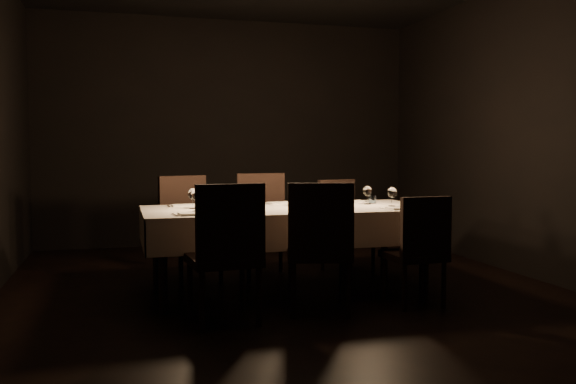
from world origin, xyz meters
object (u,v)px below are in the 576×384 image
object	(u,v)px
chair_far_left	(188,224)
chair_far_center	(263,220)
chair_near_left	(226,248)
chair_far_right	(343,221)
dining_table	(288,216)
chair_near_right	(419,246)
chair_near_center	(320,243)

from	to	relation	value
chair_far_left	chair_far_center	xyz separation A→B (m)	(0.76, 0.05, 0.01)
chair_near_left	chair_far_right	bearing A→B (deg)	-137.33
dining_table	chair_far_center	bearing A→B (deg)	92.46
chair_near_left	chair_far_right	world-z (taller)	chair_near_left
chair_far_left	chair_far_right	bearing A→B (deg)	-14.66
dining_table	chair_near_right	size ratio (longest dim) A/B	2.79
chair_near_left	chair_far_left	xyz separation A→B (m)	(-0.10, 1.60, -0.01)
dining_table	chair_far_center	distance (m)	0.81
chair_near_right	chair_far_left	size ratio (longest dim) A/B	0.89
chair_near_left	chair_far_left	world-z (taller)	chair_near_left
dining_table	chair_near_left	xyz separation A→B (m)	(-0.70, -0.84, -0.12)
chair_near_right	chair_far_center	xyz separation A→B (m)	(-0.92, 1.56, 0.06)
dining_table	chair_far_left	distance (m)	1.11
chair_far_left	chair_far_center	distance (m)	0.76
chair_near_right	chair_far_left	xyz separation A→B (m)	(-1.68, 1.51, 0.05)
chair_far_center	dining_table	bearing A→B (deg)	-86.29
chair_near_center	chair_far_center	bearing A→B (deg)	-73.07
chair_near_center	chair_near_right	world-z (taller)	chair_near_center
chair_far_right	dining_table	bearing A→B (deg)	-151.49
chair_near_left	chair_far_right	xyz separation A→B (m)	(1.53, 1.69, -0.04)
dining_table	chair_near_right	bearing A→B (deg)	-40.37
dining_table	chair_near_right	xyz separation A→B (m)	(0.89, -0.75, -0.19)
chair_near_left	chair_near_right	size ratio (longest dim) A/B	1.15
chair_near_right	chair_far_left	distance (m)	2.26
dining_table	chair_near_right	distance (m)	1.18
dining_table	chair_far_left	bearing A→B (deg)	136.39
chair_far_center	chair_far_right	distance (m)	0.87
chair_near_right	chair_far_center	distance (m)	1.81
chair_near_center	chair_far_right	xyz separation A→B (m)	(0.79, 1.60, -0.03)
dining_table	chair_near_left	size ratio (longest dim) A/B	2.44
chair_far_left	chair_far_center	size ratio (longest dim) A/B	0.99
dining_table	chair_far_center	world-z (taller)	chair_far_center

